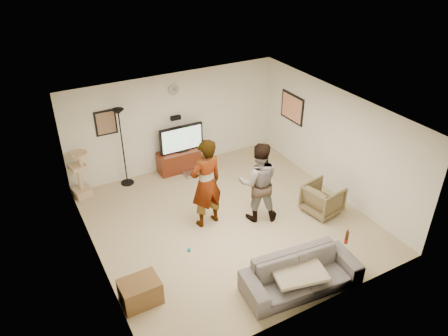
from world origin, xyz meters
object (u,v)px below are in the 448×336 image
tv_stand (183,160)px  beer_bottle (347,238)px  armchair (323,199)px  cat_tree (79,175)px  person_left (206,183)px  floor_lamp (123,148)px  sofa (301,274)px  person_right (258,182)px  tv (181,139)px  side_table (140,292)px

tv_stand → beer_bottle: bearing=-77.1°
beer_bottle → armchair: 1.84m
cat_tree → person_left: person_left is taller
floor_lamp → sofa: size_ratio=0.93×
armchair → person_right: bearing=59.0°
tv → person_left: person_left is taller
sofa → armchair: (1.80, 1.59, 0.03)m
person_right → sofa: (-0.43, -2.11, -0.59)m
tv_stand → side_table: 4.47m
floor_lamp → side_table: bearing=-104.3°
beer_bottle → armchair: bearing=62.2°
tv_stand → person_left: bearing=-101.5°
tv_stand → cat_tree: size_ratio=1.12×
beer_bottle → tv_stand: bearing=102.9°
tv_stand → armchair: armchair is taller
tv_stand → side_table: (-2.45, -3.74, -0.05)m
tv → person_right: bearing=-78.0°
armchair → side_table: size_ratio=1.12×
person_right → person_left: bearing=5.8°
beer_bottle → sofa: bearing=180.0°
cat_tree → side_table: size_ratio=1.74×
floor_lamp → sofa: (1.62, -4.81, -0.67)m
cat_tree → side_table: (0.13, -3.74, -0.36)m
person_left → floor_lamp: bearing=-74.4°
tv → floor_lamp: 1.49m
person_left → cat_tree: bearing=-55.5°
tv → side_table: size_ratio=1.72×
person_left → sofa: person_left is taller
cat_tree → side_table: cat_tree is taller
floor_lamp → person_left: (1.01, -2.35, 0.02)m
person_left → tv: bearing=-109.2°
person_left → sofa: size_ratio=0.95×
person_right → tv: bearing=-53.9°
beer_bottle → person_left: bearing=122.6°
person_right → side_table: bearing=43.7°
tv → beer_bottle: (1.10, -4.78, -0.14)m
tv → person_left: 2.38m
person_left → beer_bottle: person_left is taller
tv → side_table: (-2.45, -3.74, -0.66)m
tv_stand → tv: (-0.00, 0.00, 0.61)m
tv_stand → person_left: (-0.48, -2.33, 0.72)m
floor_lamp → sofa: floor_lamp is taller
person_left → sofa: 2.62m
floor_lamp → person_right: size_ratio=1.09×
tv_stand → floor_lamp: size_ratio=0.66×
person_right → side_table: person_right is taller
tv_stand → armchair: bearing=-58.8°
tv → armchair: size_ratio=1.54×
tv → cat_tree: bearing=-179.9°
tv_stand → beer_bottle: 4.93m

